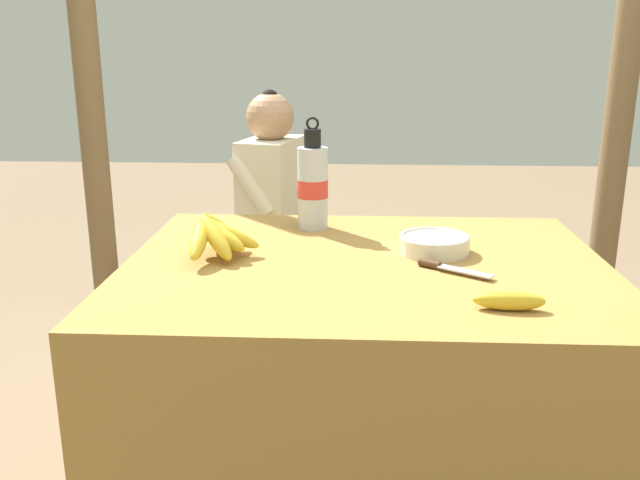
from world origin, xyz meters
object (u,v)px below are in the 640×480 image
loose_banana_front (509,300)px  seated_vendor (262,203)px  serving_bowl (434,243)px  support_post_far (626,61)px  wooden_bench (347,269)px  support_post_near (86,61)px  banana_bunch_ripe (216,234)px  banana_bunch_green (459,244)px  water_bottle (313,186)px  knife (444,267)px

loose_banana_front → seated_vendor: (-0.71, 1.48, -0.14)m
loose_banana_front → seated_vendor: size_ratio=0.13×
serving_bowl → support_post_far: size_ratio=0.08×
wooden_bench → support_post_near: 1.50m
banana_bunch_ripe → banana_bunch_green: banana_bunch_ripe is taller
banana_bunch_ripe → serving_bowl: bearing=6.1°
banana_bunch_ripe → serving_bowl: 0.57m
water_bottle → support_post_near: bearing=133.9°
loose_banana_front → banana_bunch_green: 1.55m
banana_bunch_ripe → water_bottle: water_bottle is taller
serving_bowl → wooden_bench: bearing=102.1°
water_bottle → loose_banana_front: (0.44, -0.63, -0.11)m
banana_bunch_ripe → serving_bowl: (0.57, 0.06, -0.03)m
serving_bowl → water_bottle: size_ratio=0.56×
seated_vendor → support_post_far: bearing=-156.9°
wooden_bench → support_post_far: bearing=12.3°
knife → wooden_bench: size_ratio=0.10×
knife → banana_bunch_green: knife is taller
water_bottle → support_post_far: support_post_far is taller
water_bottle → loose_banana_front: 0.78m
wooden_bench → support_post_far: 1.50m
support_post_near → support_post_far: size_ratio=1.00×
water_bottle → banana_bunch_green: 1.13m
wooden_bench → seated_vendor: bearing=-176.5°
banana_bunch_ripe → loose_banana_front: bearing=-26.6°
loose_banana_front → seated_vendor: seated_vendor is taller
knife → support_post_near: bearing=168.1°
banana_bunch_ripe → wooden_bench: bearing=74.3°
loose_banana_front → knife: 0.27m
seated_vendor → support_post_near: bearing=-6.2°
support_post_near → knife: bearing=-46.7°
support_post_far → knife: bearing=-121.8°
banana_bunch_ripe → loose_banana_front: (0.67, -0.34, -0.04)m
serving_bowl → banana_bunch_ripe: bearing=-173.9°
loose_banana_front → banana_bunch_green: loose_banana_front is taller
water_bottle → banana_bunch_green: water_bottle is taller
water_bottle → seated_vendor: size_ratio=0.29×
serving_bowl → knife: 0.15m
wooden_bench → banana_bunch_green: size_ratio=6.37×
wooden_bench → seated_vendor: (-0.37, -0.02, 0.30)m
wooden_bench → knife: bearing=-79.0°
serving_bowl → seated_vendor: 1.25m
banana_bunch_ripe → wooden_bench: (0.33, 1.17, -0.48)m
seated_vendor → support_post_near: support_post_near is taller
water_bottle → wooden_bench: size_ratio=0.20×
serving_bowl → support_post_far: (0.95, 1.37, 0.44)m
water_bottle → wooden_bench: bearing=83.7°
support_post_near → water_bottle: bearing=-46.1°
support_post_near → support_post_far: bearing=0.0°
serving_bowl → water_bottle: bearing=144.7°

